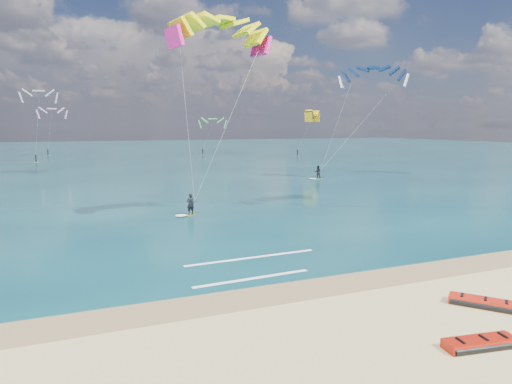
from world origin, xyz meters
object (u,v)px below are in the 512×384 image
(packed_kite_mid, at_px, (482,306))
(kitesurfer_far, at_px, (346,117))
(kitesurfer_main, at_px, (205,110))
(packed_kite_left, at_px, (480,348))

(packed_kite_mid, height_order, kitesurfer_far, kitesurfer_far)
(packed_kite_mid, distance_m, kitesurfer_main, 21.94)
(kitesurfer_main, bearing_deg, packed_kite_mid, -113.01)
(packed_kite_left, xyz_separation_m, packed_kite_mid, (2.82, 2.44, 0.00))
(kitesurfer_main, xyz_separation_m, kitesurfer_far, (23.30, 17.36, -0.11))
(packed_kite_left, bearing_deg, kitesurfer_main, 105.35)
(packed_kite_mid, bearing_deg, kitesurfer_far, 115.03)
(packed_kite_left, xyz_separation_m, kitesurfer_main, (-2.55, 22.10, 8.09))
(packed_kite_mid, bearing_deg, kitesurfer_main, 156.15)
(kitesurfer_main, bearing_deg, packed_kite_left, -121.71)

